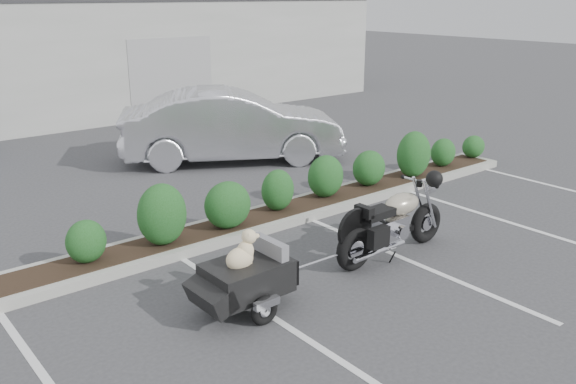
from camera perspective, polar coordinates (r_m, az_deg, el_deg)
ground at (r=9.21m, az=3.81°, el=-7.32°), size 90.00×90.00×0.00m
planter_kerb at (r=11.32m, az=0.02°, el=-1.90°), size 12.00×1.00×0.15m
motorcycle at (r=9.61m, az=9.83°, el=-2.92°), size 2.37×0.80×1.36m
pet_trailer at (r=7.93m, az=-3.98°, el=-7.92°), size 1.88×1.04×1.13m
sedan at (r=15.00m, az=-5.27°, el=6.21°), size 5.55×4.22×1.75m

